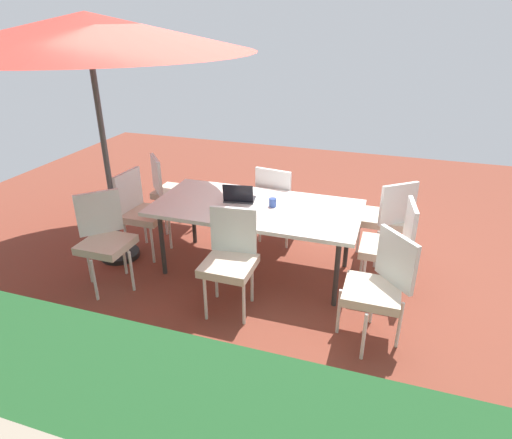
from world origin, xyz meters
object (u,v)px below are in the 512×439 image
(dining_table, at_px, (256,210))
(chair_north, at_px, (230,256))
(chair_southwest, at_px, (387,216))
(chair_south, at_px, (278,200))
(chair_northeast, at_px, (104,236))
(laptop, at_px, (239,197))
(chair_west, at_px, (391,243))
(cup, at_px, (273,202))
(patio_umbrella, at_px, (87,33))
(chair_northwest, at_px, (379,284))
(chair_east, at_px, (141,209))
(chair_southeast, at_px, (170,188))

(dining_table, distance_m, chair_north, 0.73)
(chair_southwest, bearing_deg, chair_south, -41.13)
(chair_northeast, distance_m, laptop, 1.43)
(chair_south, xyz_separation_m, chair_southwest, (-1.28, 0.06, 0.00))
(chair_south, height_order, chair_west, same)
(cup, bearing_deg, chair_northeast, 26.81)
(patio_umbrella, distance_m, cup, 2.40)
(chair_northwest, relative_size, chair_northeast, 1.00)
(dining_table, bearing_deg, chair_southwest, -152.66)
(dining_table, bearing_deg, cup, -165.47)
(chair_northwest, relative_size, chair_southwest, 1.00)
(chair_northwest, relative_size, chair_east, 1.00)
(chair_north, relative_size, chair_southeast, 1.00)
(dining_table, relative_size, chair_northeast, 2.20)
(chair_southwest, bearing_deg, chair_southeast, -38.40)
(chair_southeast, relative_size, chair_northeast, 1.00)
(chair_west, bearing_deg, cup, -98.84)
(chair_northeast, relative_size, cup, 10.78)
(patio_umbrella, relative_size, chair_northeast, 3.29)
(chair_southwest, bearing_deg, laptop, -16.50)
(patio_umbrella, bearing_deg, chair_east, -136.82)
(dining_table, relative_size, chair_west, 2.20)
(chair_west, distance_m, chair_southeast, 2.85)
(chair_south, relative_size, chair_southwest, 1.00)
(dining_table, bearing_deg, chair_southeast, -25.88)
(chair_east, distance_m, chair_southeast, 0.69)
(chair_southeast, relative_size, laptop, 2.74)
(chair_northeast, height_order, cup, chair_northeast)
(chair_east, xyz_separation_m, chair_southeast, (0.01, -0.69, 0.00))
(patio_umbrella, bearing_deg, chair_southeast, -103.17)
(laptop, bearing_deg, chair_southeast, -37.15)
(chair_north, bearing_deg, chair_northwest, -8.85)
(chair_southwest, bearing_deg, dining_table, -11.10)
(patio_umbrella, bearing_deg, cup, -171.62)
(chair_southwest, bearing_deg, chair_northwest, 51.80)
(chair_northeast, distance_m, cup, 1.74)
(chair_southwest, relative_size, laptop, 2.74)
(chair_south, relative_size, chair_northeast, 1.00)
(dining_table, bearing_deg, laptop, -17.22)
(chair_northwest, xyz_separation_m, cup, (1.15, -0.80, 0.26))
(chair_northwest, relative_size, chair_south, 1.00)
(chair_north, bearing_deg, cup, 69.26)
(chair_east, height_order, chair_northeast, same)
(laptop, bearing_deg, chair_east, -5.97)
(chair_east, height_order, chair_southwest, same)
(chair_north, xyz_separation_m, chair_west, (-1.40, -0.73, 0.00))
(dining_table, bearing_deg, patio_umbrella, 7.72)
(chair_east, relative_size, chair_southeast, 1.00)
(chair_west, bearing_deg, chair_south, -125.81)
(chair_east, height_order, laptop, laptop)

